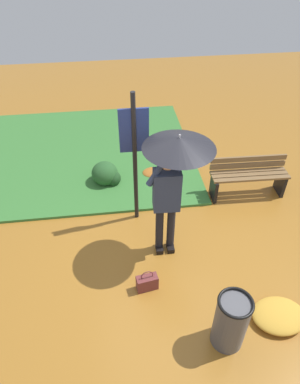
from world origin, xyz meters
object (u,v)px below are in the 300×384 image
(park_bench, at_px, (248,176))
(trash_bin, at_px, (231,322))
(person_with_umbrella, at_px, (173,167))
(handbag, at_px, (147,282))
(info_sign_post, at_px, (134,146))

(park_bench, bearing_deg, trash_bin, -113.65)
(park_bench, bearing_deg, person_with_umbrella, -145.66)
(person_with_umbrella, relative_size, handbag, 5.53)
(park_bench, height_order, trash_bin, trash_bin)
(person_with_umbrella, distance_m, trash_bin, 2.03)
(info_sign_post, distance_m, park_bench, 2.37)
(park_bench, xyz_separation_m, trash_bin, (-1.20, -2.75, 0.02))
(info_sign_post, height_order, park_bench, info_sign_post)
(info_sign_post, xyz_separation_m, park_bench, (2.10, 0.36, -1.04))
(handbag, xyz_separation_m, park_bench, (2.10, 1.86, 0.28))
(person_with_umbrella, distance_m, handbag, 1.67)
(park_bench, relative_size, trash_bin, 1.68)
(info_sign_post, xyz_separation_m, handbag, (0.00, -1.50, -1.32))
(park_bench, bearing_deg, handbag, -138.36)
(info_sign_post, bearing_deg, person_with_umbrella, -59.57)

